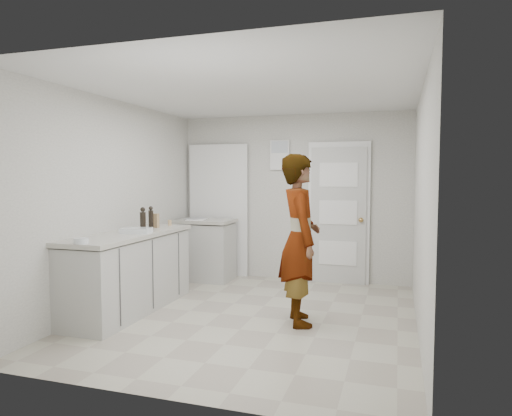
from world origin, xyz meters
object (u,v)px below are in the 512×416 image
(spice_jar, at_px, (170,223))
(egg_bowl, at_px, (81,241))
(person, at_px, (300,239))
(cake_mix_box, at_px, (155,221))
(oil_cruet_a, at_px, (143,219))
(baking_dish, at_px, (136,231))
(oil_cruet_b, at_px, (151,218))

(spice_jar, distance_m, egg_bowl, 1.72)
(person, xyz_separation_m, cake_mix_box, (-1.96, 0.38, 0.11))
(spice_jar, height_order, oil_cruet_a, oil_cruet_a)
(person, relative_size, oil_cruet_a, 6.48)
(spice_jar, bearing_deg, cake_mix_box, -103.27)
(cake_mix_box, distance_m, baking_dish, 0.56)
(cake_mix_box, bearing_deg, oil_cruet_b, -91.10)
(oil_cruet_a, height_order, baking_dish, oil_cruet_a)
(oil_cruet_a, height_order, oil_cruet_b, oil_cruet_a)
(cake_mix_box, height_order, spice_jar, cake_mix_box)
(cake_mix_box, relative_size, egg_bowl, 1.26)
(oil_cruet_a, distance_m, oil_cruet_b, 0.20)
(baking_dish, bearing_deg, egg_bowl, -93.60)
(spice_jar, distance_m, oil_cruet_b, 0.37)
(person, xyz_separation_m, baking_dish, (-1.88, -0.17, 0.05))
(cake_mix_box, relative_size, oil_cruet_b, 0.64)
(person, relative_size, oil_cruet_b, 6.51)
(baking_dish, bearing_deg, oil_cruet_b, 100.12)
(person, xyz_separation_m, spice_jar, (-1.89, 0.66, 0.06))
(spice_jar, xyz_separation_m, oil_cruet_b, (-0.07, -0.35, 0.10))
(baking_dish, xyz_separation_m, egg_bowl, (-0.06, -0.89, 0.00))
(oil_cruet_b, relative_size, baking_dish, 0.76)
(oil_cruet_a, bearing_deg, egg_bowl, -89.01)
(spice_jar, relative_size, oil_cruet_b, 0.27)
(spice_jar, height_order, egg_bowl, spice_jar)
(oil_cruet_b, relative_size, egg_bowl, 1.96)
(person, height_order, baking_dish, person)
(oil_cruet_a, bearing_deg, cake_mix_box, 89.92)
(person, xyz_separation_m, oil_cruet_b, (-1.97, 0.31, 0.15))
(cake_mix_box, height_order, baking_dish, cake_mix_box)
(cake_mix_box, distance_m, oil_cruet_a, 0.28)
(person, bearing_deg, baking_dish, 72.78)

